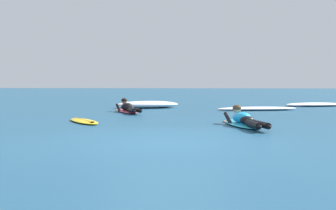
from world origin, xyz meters
name	(u,v)px	position (x,y,z in m)	size (l,w,h in m)	color
ground_plane	(191,107)	(0.00, 10.00, 0.00)	(120.00, 120.00, 0.00)	navy
surfer_near	(244,121)	(1.61, 2.63, 0.14)	(1.02, 2.50, 0.55)	#2DB2D1
surfer_far	(128,108)	(-2.07, 6.78, 0.14)	(1.41, 2.33, 0.53)	#E54C66
drifting_surfboard	(84,121)	(-2.51, 3.17, 0.03)	(1.45, 1.79, 0.16)	yellow
whitewater_front	(148,105)	(-1.76, 9.39, 0.14)	(2.82, 1.95, 0.29)	white
whitewater_mid_left	(258,109)	(2.63, 8.39, 0.06)	(3.21, 1.49, 0.14)	white
whitewater_mid_right	(314,104)	(5.49, 11.44, 0.07)	(2.95, 1.99, 0.16)	white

